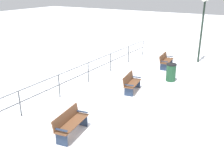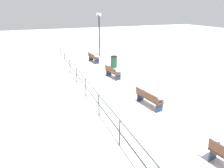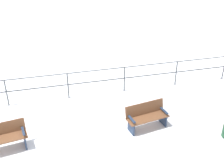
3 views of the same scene
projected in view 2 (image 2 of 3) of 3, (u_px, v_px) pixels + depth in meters
name	position (u px, v px, depth m)	size (l,w,h in m)	color
ground_plane	(128.00, 90.00, 11.97)	(80.00, 80.00, 0.00)	white
bench_second	(149.00, 98.00, 9.76)	(0.78, 1.68, 0.86)	brown
bench_third	(112.00, 72.00, 13.78)	(0.77, 1.49, 0.86)	brown
bench_fourth	(93.00, 57.00, 17.83)	(0.69, 1.59, 0.85)	brown
lamppost_middle	(99.00, 25.00, 19.41)	(0.30, 0.94, 4.24)	#1E2D23
waterfront_railing	(86.00, 84.00, 10.77)	(0.05, 18.39, 1.10)	#4C5156
trash_bin	(114.00, 62.00, 16.30)	(0.54, 0.54, 0.96)	#1E4C2D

